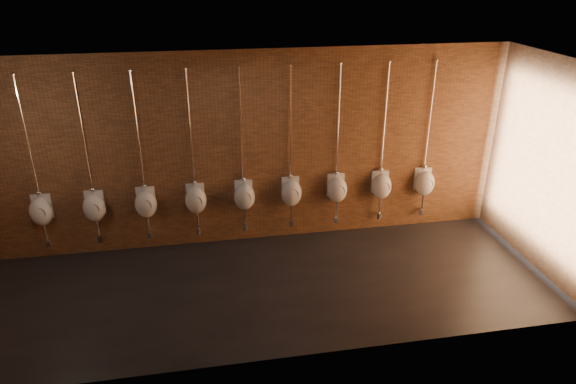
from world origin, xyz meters
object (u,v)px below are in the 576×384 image
object	(u,v)px
urinal_5	(291,192)
urinal_0	(41,210)
urinal_6	(337,189)
urinal_1	(94,206)
urinal_2	(146,203)
urinal_7	(381,185)
urinal_8	(424,182)
urinal_3	(196,199)
urinal_4	(244,195)

from	to	relation	value
urinal_5	urinal_0	bearing A→B (deg)	180.00
urinal_6	urinal_1	bearing A→B (deg)	180.00
urinal_1	urinal_2	distance (m)	0.79
urinal_7	urinal_0	bearing A→B (deg)	180.00
urinal_8	urinal_6	bearing A→B (deg)	180.00
urinal_1	urinal_8	xyz separation A→B (m)	(5.50, 0.00, 0.00)
urinal_3	urinal_6	world-z (taller)	same
urinal_2	urinal_5	xyz separation A→B (m)	(2.36, 0.00, 0.00)
urinal_1	urinal_0	bearing A→B (deg)	180.00
urinal_0	urinal_6	size ratio (longest dim) A/B	1.00
urinal_1	urinal_6	world-z (taller)	same
urinal_4	urinal_7	size ratio (longest dim) A/B	1.00
urinal_6	urinal_5	bearing A→B (deg)	180.00
urinal_1	urinal_7	bearing A→B (deg)	0.00
urinal_6	urinal_3	bearing A→B (deg)	180.00
urinal_7	urinal_3	bearing A→B (deg)	180.00
urinal_3	urinal_7	distance (m)	3.14
urinal_8	urinal_2	bearing A→B (deg)	180.00
urinal_6	urinal_7	xyz separation A→B (m)	(0.79, 0.00, 0.00)
urinal_2	urinal_8	bearing A→B (deg)	0.00
urinal_2	urinal_8	size ratio (longest dim) A/B	1.00
urinal_3	urinal_6	xyz separation A→B (m)	(2.36, 0.00, 0.00)
urinal_1	urinal_5	world-z (taller)	same
urinal_4	urinal_7	world-z (taller)	same
urinal_4	urinal_6	distance (m)	1.57
urinal_2	urinal_4	size ratio (longest dim) A/B	1.00
urinal_1	urinal_8	world-z (taller)	same
urinal_7	urinal_8	distance (m)	0.79
urinal_5	urinal_8	size ratio (longest dim) A/B	1.00
urinal_0	urinal_8	size ratio (longest dim) A/B	1.00
urinal_0	urinal_2	size ratio (longest dim) A/B	1.00
urinal_0	urinal_1	size ratio (longest dim) A/B	1.00
urinal_5	urinal_7	size ratio (longest dim) A/B	1.00
urinal_0	urinal_5	xyz separation A→B (m)	(3.93, 0.00, 0.00)
urinal_4	urinal_5	size ratio (longest dim) A/B	1.00
urinal_2	urinal_7	xyz separation A→B (m)	(3.93, 0.00, 0.00)
urinal_5	urinal_6	size ratio (longest dim) A/B	1.00
urinal_7	urinal_2	bearing A→B (deg)	180.00
urinal_1	urinal_5	distance (m)	3.14
urinal_0	urinal_3	xyz separation A→B (m)	(2.36, 0.00, 0.00)
urinal_8	urinal_1	bearing A→B (deg)	180.00
urinal_3	urinal_5	size ratio (longest dim) A/B	1.00
urinal_0	urinal_3	bearing A→B (deg)	0.00
urinal_5	urinal_8	xyz separation A→B (m)	(2.36, 0.00, 0.00)
urinal_4	urinal_6	bearing A→B (deg)	0.00
urinal_1	urinal_2	world-z (taller)	same
urinal_1	urinal_6	distance (m)	3.93
urinal_0	urinal_8	bearing A→B (deg)	0.00
urinal_2	urinal_1	bearing A→B (deg)	180.00
urinal_0	urinal_8	world-z (taller)	same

